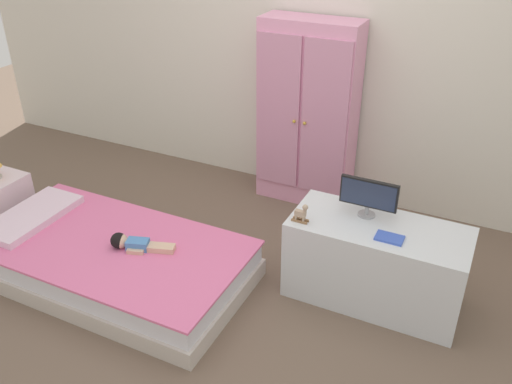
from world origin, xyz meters
The scene contains 11 objects.
ground_plane centered at (0.00, 0.00, -0.01)m, with size 10.00×10.00×0.02m, color brown.
back_wall centered at (0.00, 1.57, 1.35)m, with size 6.40×0.05×2.70m, color silver.
bed centered at (-0.71, -0.08, 0.13)m, with size 1.68×0.89×0.25m.
pillow centered at (-1.35, -0.08, 0.28)m, with size 0.32×0.64×0.05m, color silver.
doll centered at (-0.57, -0.06, 0.29)m, with size 0.38×0.19×0.10m.
nightstand centered at (-1.82, 0.06, 0.19)m, with size 0.33×0.33×0.38m, color silver.
wardrobe centered at (-0.02, 1.39, 0.69)m, with size 0.71×0.32×1.38m.
tv_stand centered at (0.79, 0.44, 0.25)m, with size 1.00×0.45×0.50m, color silver.
tv_monitor centered at (0.69, 0.52, 0.64)m, with size 0.33×0.10×0.23m.
rocking_horse_toy centered at (0.38, 0.29, 0.56)m, with size 0.09×0.04×0.11m.
book_blue centered at (0.87, 0.34, 0.51)m, with size 0.15×0.10×0.01m, color blue.
Camera 1 is at (1.28, -2.13, 2.16)m, focal length 38.08 mm.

